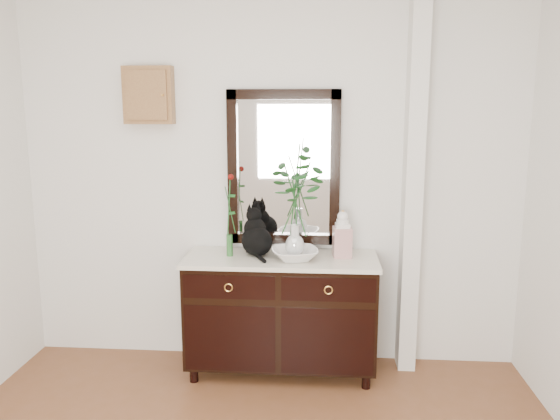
# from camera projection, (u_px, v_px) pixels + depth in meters

# --- Properties ---
(wall_back) EXTENTS (3.60, 0.04, 2.70)m
(wall_back) POSITION_uv_depth(u_px,v_px,m) (270.00, 180.00, 3.92)
(wall_back) COLOR silver
(wall_back) RESTS_ON ground
(pilaster) EXTENTS (0.12, 0.20, 2.70)m
(pilaster) POSITION_uv_depth(u_px,v_px,m) (413.00, 183.00, 3.77)
(pilaster) COLOR silver
(pilaster) RESTS_ON ground
(sideboard) EXTENTS (1.33, 0.52, 0.82)m
(sideboard) POSITION_uv_depth(u_px,v_px,m) (281.00, 309.00, 3.83)
(sideboard) COLOR black
(sideboard) RESTS_ON ground
(wall_mirror) EXTENTS (0.80, 0.06, 1.10)m
(wall_mirror) POSITION_uv_depth(u_px,v_px,m) (284.00, 168.00, 3.88)
(wall_mirror) COLOR black
(wall_mirror) RESTS_ON wall_back
(key_cabinet) EXTENTS (0.35, 0.10, 0.40)m
(key_cabinet) POSITION_uv_depth(u_px,v_px,m) (149.00, 95.00, 3.83)
(key_cabinet) COLOR brown
(key_cabinet) RESTS_ON wall_back
(cat) EXTENTS (0.34, 0.36, 0.34)m
(cat) POSITION_uv_depth(u_px,v_px,m) (257.00, 232.00, 3.78)
(cat) COLOR black
(cat) RESTS_ON sideboard
(lotus_bowl) EXTENTS (0.38, 0.38, 0.08)m
(lotus_bowl) POSITION_uv_depth(u_px,v_px,m) (295.00, 254.00, 3.69)
(lotus_bowl) COLOR silver
(lotus_bowl) RESTS_ON sideboard
(vase_branches) EXTENTS (0.39, 0.39, 0.78)m
(vase_branches) POSITION_uv_depth(u_px,v_px,m) (295.00, 200.00, 3.62)
(vase_branches) COLOR silver
(vase_branches) RESTS_ON lotus_bowl
(bud_vase_rose) EXTENTS (0.09, 0.09, 0.58)m
(bud_vase_rose) POSITION_uv_depth(u_px,v_px,m) (229.00, 215.00, 3.74)
(bud_vase_rose) COLOR #2D662D
(bud_vase_rose) RESTS_ON sideboard
(ginger_jar) EXTENTS (0.14, 0.14, 0.33)m
(ginger_jar) POSITION_uv_depth(u_px,v_px,m) (342.00, 233.00, 3.74)
(ginger_jar) COLOR white
(ginger_jar) RESTS_ON sideboard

